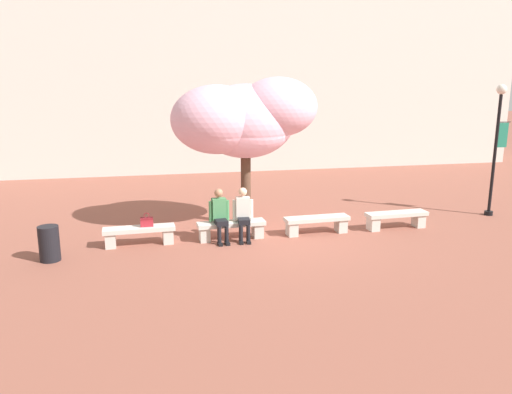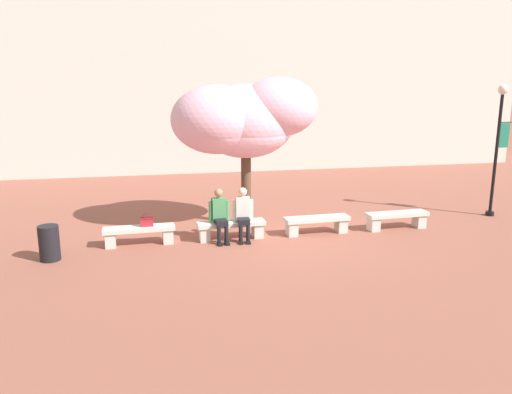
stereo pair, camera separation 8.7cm
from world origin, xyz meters
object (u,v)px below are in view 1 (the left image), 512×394
(stone_bench_near_west, at_px, (231,228))
(person_seated_left, at_px, (220,213))
(stone_bench_west_end, at_px, (139,233))
(trash_bin, at_px, (49,244))
(cherry_tree_main, at_px, (243,118))
(handbag, at_px, (147,221))
(stone_bench_center, at_px, (317,222))
(lamp_post_with_banner, at_px, (497,138))
(stone_bench_near_east, at_px, (396,218))
(person_seated_right, at_px, (243,212))

(stone_bench_near_west, bearing_deg, person_seated_left, -169.65)
(stone_bench_west_end, xyz_separation_m, trash_bin, (-1.90, -0.69, 0.09))
(person_seated_left, xyz_separation_m, trash_bin, (-3.84, -0.63, -0.31))
(cherry_tree_main, relative_size, trash_bin, 5.07)
(stone_bench_near_west, height_order, handbag, handbag)
(stone_bench_west_end, distance_m, handbag, 0.34)
(stone_bench_center, bearing_deg, stone_bench_near_west, 180.00)
(lamp_post_with_banner, bearing_deg, person_seated_left, -174.63)
(person_seated_left, bearing_deg, lamp_post_with_banner, 5.37)
(stone_bench_west_end, relative_size, stone_bench_near_west, 1.00)
(stone_bench_west_end, height_order, stone_bench_near_east, same)
(person_seated_right, bearing_deg, handbag, 178.23)
(cherry_tree_main, bearing_deg, stone_bench_center, -33.02)
(stone_bench_near_east, distance_m, handbag, 6.50)
(stone_bench_near_west, relative_size, stone_bench_near_east, 1.00)
(person_seated_right, xyz_separation_m, handbag, (-2.33, 0.07, -0.12))
(stone_bench_center, distance_m, stone_bench_near_east, 2.23)
(handbag, distance_m, cherry_tree_main, 3.64)
(stone_bench_center, bearing_deg, person_seated_left, -178.79)
(person_seated_left, distance_m, handbag, 1.75)
(person_seated_left, relative_size, person_seated_right, 1.00)
(handbag, bearing_deg, stone_bench_west_end, -174.29)
(stone_bench_center, relative_size, stone_bench_near_east, 1.00)
(stone_bench_near_east, distance_m, lamp_post_with_banner, 3.95)
(stone_bench_near_west, distance_m, lamp_post_with_banner, 8.08)
(stone_bench_near_west, distance_m, handbag, 2.06)
(trash_bin, bearing_deg, handbag, 18.67)
(stone_bench_near_west, xyz_separation_m, stone_bench_center, (2.23, 0.00, 0.00))
(person_seated_right, relative_size, handbag, 3.81)
(stone_bench_west_end, height_order, trash_bin, trash_bin)
(stone_bench_near_west, relative_size, cherry_tree_main, 0.43)
(person_seated_left, xyz_separation_m, lamp_post_with_banner, (8.09, 0.76, 1.57))
(lamp_post_with_banner, bearing_deg, stone_bench_west_end, -175.96)
(trash_bin, bearing_deg, lamp_post_with_banner, 6.67)
(handbag, distance_m, trash_bin, 2.21)
(stone_bench_near_east, xyz_separation_m, trash_bin, (-8.58, -0.69, 0.09))
(stone_bench_near_west, relative_size, stone_bench_center, 1.00)
(stone_bench_near_west, distance_m, cherry_tree_main, 2.89)
(stone_bench_near_west, bearing_deg, trash_bin, -170.56)
(person_seated_left, relative_size, lamp_post_with_banner, 0.34)
(stone_bench_center, distance_m, person_seated_right, 1.98)
(stone_bench_near_east, bearing_deg, stone_bench_west_end, 180.00)
(cherry_tree_main, distance_m, lamp_post_with_banner, 7.31)
(stone_bench_near_east, bearing_deg, trash_bin, -175.43)
(stone_bench_center, bearing_deg, trash_bin, -173.83)
(trash_bin, bearing_deg, stone_bench_west_end, 19.86)
(stone_bench_west_end, relative_size, trash_bin, 2.18)
(trash_bin, bearing_deg, person_seated_right, 8.16)
(stone_bench_near_west, relative_size, lamp_post_with_banner, 0.45)
(stone_bench_west_end, height_order, person_seated_left, person_seated_left)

